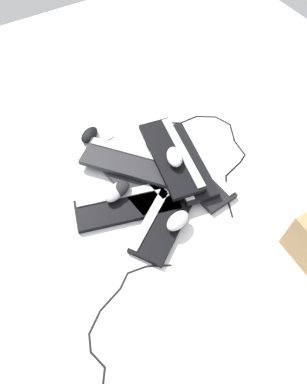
{
  "coord_description": "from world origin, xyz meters",
  "views": [
    {
      "loc": [
        0.72,
        -0.39,
        1.26
      ],
      "look_at": [
        0.04,
        0.02,
        0.04
      ],
      "focal_mm": 32.0,
      "sensor_mm": 36.0,
      "label": 1
    }
  ],
  "objects": [
    {
      "name": "keyboard_5",
      "position": [
        -0.04,
        0.22,
        0.04
      ],
      "size": [
        0.46,
        0.23,
        0.03
      ],
      "color": "black",
      "rests_on": "keyboard_1"
    },
    {
      "name": "cable_1",
      "position": [
        0.4,
        -0.35,
        0.0
      ],
      "size": [
        0.34,
        0.47,
        0.01
      ],
      "color": "black",
      "rests_on": "ground"
    },
    {
      "name": "keyboard_0",
      "position": [
        0.14,
        0.02,
        0.01
      ],
      "size": [
        0.37,
        0.45,
        0.03
      ],
      "color": "black",
      "rests_on": "ground"
    },
    {
      "name": "keyboard_6",
      "position": [
        -0.07,
        0.18,
        0.07
      ],
      "size": [
        0.46,
        0.23,
        0.03
      ],
      "color": "black",
      "rests_on": "keyboard_5"
    },
    {
      "name": "mouse_3",
      "position": [
        -0.05,
        -0.12,
        0.05
      ],
      "size": [
        0.11,
        0.13,
        0.04
      ],
      "primitive_type": "ellipsoid",
      "rotation": [
        0.0,
        0.0,
        2.06
      ],
      "color": "#B7B7BC",
      "rests_on": "keyboard_3"
    },
    {
      "name": "keyboard_2",
      "position": [
        -0.12,
        -0.02,
        0.01
      ],
      "size": [
        0.46,
        0.2,
        0.03
      ],
      "color": "#232326",
      "rests_on": "ground"
    },
    {
      "name": "keyboard_4",
      "position": [
        -0.16,
        0.01,
        0.04
      ],
      "size": [
        0.43,
        0.4,
        0.03
      ],
      "color": "#232326",
      "rests_on": "keyboard_2"
    },
    {
      "name": "keyboard_1",
      "position": [
        0.01,
        0.24,
        0.01
      ],
      "size": [
        0.45,
        0.19,
        0.03
      ],
      "color": "black",
      "rests_on": "ground"
    },
    {
      "name": "mouse_4",
      "position": [
        -0.04,
        0.17,
        0.11
      ],
      "size": [
        0.13,
        0.1,
        0.04
      ],
      "primitive_type": "ellipsoid",
      "rotation": [
        0.0,
        0.0,
        5.9
      ],
      "color": "silver",
      "rests_on": "keyboard_6"
    },
    {
      "name": "cable_0",
      "position": [
        -0.06,
        0.43,
        0.0
      ],
      "size": [
        0.63,
        0.33,
        0.01
      ],
      "color": "black",
      "rests_on": "ground"
    },
    {
      "name": "mouse_2",
      "position": [
        -0.43,
        -0.07,
        0.02
      ],
      "size": [
        0.12,
        0.13,
        0.04
      ],
      "primitive_type": "ellipsoid",
      "rotation": [
        0.0,
        0.0,
        2.19
      ],
      "color": "black",
      "rests_on": "ground"
    },
    {
      "name": "ground_plane",
      "position": [
        0.0,
        0.0,
        0.0
      ],
      "size": [
        3.2,
        3.2,
        0.0
      ],
      "primitive_type": "plane",
      "color": "white"
    },
    {
      "name": "mouse_1",
      "position": [
        -0.05,
        -0.11,
        0.05
      ],
      "size": [
        0.09,
        0.12,
        0.04
      ],
      "primitive_type": "ellipsoid",
      "rotation": [
        0.0,
        0.0,
        1.76
      ],
      "color": "black",
      "rests_on": "keyboard_3"
    },
    {
      "name": "keyboard_3",
      "position": [
        0.02,
        -0.1,
        0.01
      ],
      "size": [
        0.27,
        0.46,
        0.03
      ],
      "color": "black",
      "rests_on": "ground"
    },
    {
      "name": "mouse_0",
      "position": [
        0.21,
        0.03,
        0.05
      ],
      "size": [
        0.09,
        0.12,
        0.04
      ],
      "primitive_type": "ellipsoid",
      "rotation": [
        0.0,
        0.0,
        1.86
      ],
      "color": "silver",
      "rests_on": "keyboard_0"
    }
  ]
}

